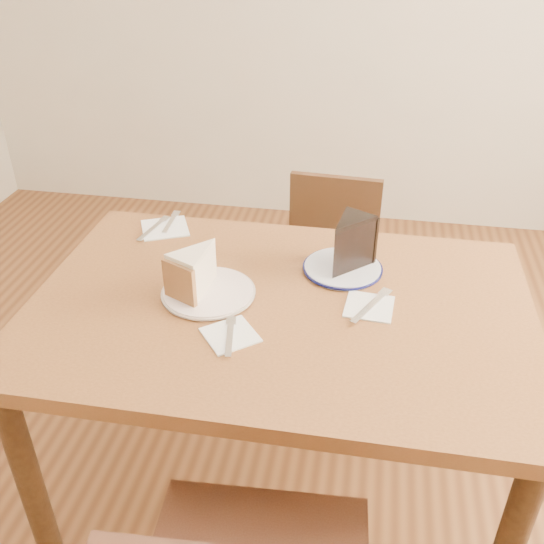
{
  "coord_description": "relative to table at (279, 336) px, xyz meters",
  "views": [
    {
      "loc": [
        0.19,
        -1.17,
        1.58
      ],
      "look_at": [
        -0.03,
        0.06,
        0.8
      ],
      "focal_mm": 40.0,
      "sensor_mm": 36.0,
      "label": 1
    }
  ],
  "objects": [
    {
      "name": "ground",
      "position": [
        0.0,
        0.0,
        -0.65
      ],
      "size": [
        4.0,
        4.0,
        0.0
      ],
      "primitive_type": "plane",
      "color": "#482713",
      "rests_on": "ground"
    },
    {
      "name": "table",
      "position": [
        0.0,
        0.0,
        0.0
      ],
      "size": [
        1.2,
        0.8,
        0.75
      ],
      "color": "#583118",
      "rests_on": "ground"
    },
    {
      "name": "chair_far",
      "position": [
        0.06,
        0.64,
        -0.23
      ],
      "size": [
        0.4,
        0.4,
        0.76
      ],
      "rotation": [
        0.0,
        0.0,
        3.08
      ],
      "color": "black",
      "rests_on": "ground"
    },
    {
      "name": "plate_cream",
      "position": [
        -0.18,
        0.01,
        0.1
      ],
      "size": [
        0.22,
        0.22,
        0.01
      ],
      "primitive_type": "cylinder",
      "color": "white",
      "rests_on": "table"
    },
    {
      "name": "plate_navy",
      "position": [
        0.14,
        0.18,
        0.1
      ],
      "size": [
        0.2,
        0.2,
        0.01
      ],
      "primitive_type": "cylinder",
      "color": "white",
      "rests_on": "table"
    },
    {
      "name": "carrot_cake",
      "position": [
        -0.2,
        0.02,
        0.16
      ],
      "size": [
        0.14,
        0.16,
        0.1
      ],
      "primitive_type": null,
      "rotation": [
        0.0,
        0.0,
        -0.45
      ],
      "color": "white",
      "rests_on": "plate_cream"
    },
    {
      "name": "chocolate_cake",
      "position": [
        0.14,
        0.17,
        0.17
      ],
      "size": [
        0.14,
        0.16,
        0.13
      ],
      "primitive_type": null,
      "rotation": [
        0.0,
        0.0,
        2.67
      ],
      "color": "black",
      "rests_on": "plate_navy"
    },
    {
      "name": "napkin_cream",
      "position": [
        -0.09,
        -0.14,
        0.1
      ],
      "size": [
        0.15,
        0.15,
        0.0
      ],
      "primitive_type": "cube",
      "rotation": [
        0.0,
        0.0,
        0.67
      ],
      "color": "white",
      "rests_on": "table"
    },
    {
      "name": "napkin_navy",
      "position": [
        0.21,
        0.02,
        0.1
      ],
      "size": [
        0.12,
        0.12,
        0.0
      ],
      "primitive_type": "cube",
      "rotation": [
        0.0,
        0.0,
        -0.08
      ],
      "color": "white",
      "rests_on": "table"
    },
    {
      "name": "napkin_spare",
      "position": [
        -0.39,
        0.32,
        0.1
      ],
      "size": [
        0.17,
        0.17,
        0.0
      ],
      "primitive_type": "cube",
      "rotation": [
        0.0,
        0.0,
        0.43
      ],
      "color": "white",
      "rests_on": "table"
    },
    {
      "name": "fork_cream",
      "position": [
        -0.09,
        -0.15,
        0.1
      ],
      "size": [
        0.04,
        0.14,
        0.0
      ],
      "primitive_type": "cube",
      "rotation": [
        0.0,
        0.0,
        0.18
      ],
      "color": "silver",
      "rests_on": "napkin_cream"
    },
    {
      "name": "knife_navy",
      "position": [
        0.22,
        0.02,
        0.1
      ],
      "size": [
        0.09,
        0.16,
        0.0
      ],
      "primitive_type": "cube",
      "rotation": [
        0.0,
        0.0,
        -0.47
      ],
      "color": "silver",
      "rests_on": "napkin_navy"
    },
    {
      "name": "fork_spare",
      "position": [
        -0.39,
        0.35,
        0.1
      ],
      "size": [
        0.02,
        0.14,
        0.0
      ],
      "primitive_type": "cube",
      "rotation": [
        0.0,
        0.0,
        0.03
      ],
      "color": "silver",
      "rests_on": "napkin_spare"
    },
    {
      "name": "knife_spare",
      "position": [
        -0.42,
        0.3,
        0.1
      ],
      "size": [
        0.05,
        0.16,
        0.0
      ],
      "primitive_type": "cube",
      "rotation": [
        0.0,
        0.0,
        -0.2
      ],
      "color": "silver",
      "rests_on": "napkin_spare"
    }
  ]
}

